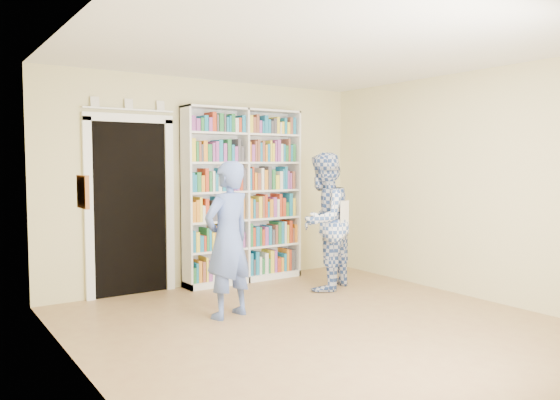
{
  "coord_description": "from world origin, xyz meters",
  "views": [
    {
      "loc": [
        -3.29,
        -4.01,
        1.62
      ],
      "look_at": [
        0.03,
        0.9,
        1.21
      ],
      "focal_mm": 35.0,
      "sensor_mm": 36.0,
      "label": 1
    }
  ],
  "objects": [
    {
      "name": "wall_left",
      "position": [
        -2.25,
        0.0,
        1.35
      ],
      "size": [
        0.0,
        5.0,
        5.0
      ],
      "primitive_type": "plane",
      "rotation": [
        1.57,
        0.0,
        1.57
      ],
      "color": "beige",
      "rests_on": "floor"
    },
    {
      "name": "wall_back",
      "position": [
        0.0,
        2.5,
        1.35
      ],
      "size": [
        4.5,
        0.0,
        4.5
      ],
      "primitive_type": "plane",
      "rotation": [
        1.57,
        0.0,
        0.0
      ],
      "color": "beige",
      "rests_on": "floor"
    },
    {
      "name": "wall_art",
      "position": [
        -2.23,
        0.2,
        1.4
      ],
      "size": [
        0.03,
        0.25,
        0.25
      ],
      "primitive_type": "cube",
      "color": "brown",
      "rests_on": "wall_left"
    },
    {
      "name": "bookshelf",
      "position": [
        0.41,
        2.34,
        1.18
      ],
      "size": [
        1.7,
        0.32,
        2.33
      ],
      "rotation": [
        0.0,
        0.0,
        -0.04
      ],
      "color": "white",
      "rests_on": "floor"
    },
    {
      "name": "doorway",
      "position": [
        -1.1,
        2.48,
        1.18
      ],
      "size": [
        1.1,
        0.08,
        2.43
      ],
      "color": "black",
      "rests_on": "floor"
    },
    {
      "name": "ceiling",
      "position": [
        0.0,
        0.0,
        2.7
      ],
      "size": [
        5.0,
        5.0,
        0.0
      ],
      "primitive_type": "plane",
      "rotation": [
        3.14,
        0.0,
        0.0
      ],
      "color": "white",
      "rests_on": "wall_back"
    },
    {
      "name": "paper_sheet",
      "position": [
        1.16,
        1.13,
        0.99
      ],
      "size": [
        0.2,
        0.08,
        0.29
      ],
      "primitive_type": "cube",
      "rotation": [
        0.0,
        0.0,
        0.36
      ],
      "color": "white",
      "rests_on": "man_plaid"
    },
    {
      "name": "wall_right",
      "position": [
        2.25,
        0.0,
        1.35
      ],
      "size": [
        0.0,
        5.0,
        5.0
      ],
      "primitive_type": "plane",
      "rotation": [
        1.57,
        0.0,
        -1.57
      ],
      "color": "beige",
      "rests_on": "floor"
    },
    {
      "name": "man_plaid",
      "position": [
        1.01,
        1.37,
        0.87
      ],
      "size": [
        1.05,
        0.97,
        1.74
      ],
      "primitive_type": "imported",
      "rotation": [
        0.0,
        0.0,
        3.61
      ],
      "color": "#315098",
      "rests_on": "floor"
    },
    {
      "name": "man_blue",
      "position": [
        -0.59,
        0.95,
        0.82
      ],
      "size": [
        0.68,
        0.53,
        1.63
      ],
      "primitive_type": "imported",
      "rotation": [
        0.0,
        0.0,
        3.4
      ],
      "color": "#536CB8",
      "rests_on": "floor"
    },
    {
      "name": "floor",
      "position": [
        0.0,
        0.0,
        0.0
      ],
      "size": [
        5.0,
        5.0,
        0.0
      ],
      "primitive_type": "plane",
      "color": "#986C49",
      "rests_on": "ground"
    }
  ]
}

